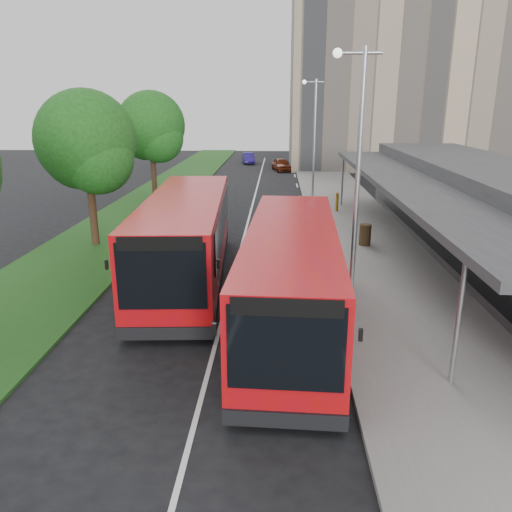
% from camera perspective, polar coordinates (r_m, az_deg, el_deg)
% --- Properties ---
extents(ground, '(120.00, 120.00, 0.00)m').
position_cam_1_polar(ground, '(15.29, -4.19, -8.33)').
color(ground, black).
rests_on(ground, ground).
extents(pavement, '(5.00, 80.00, 0.15)m').
position_cam_1_polar(pavement, '(34.60, 9.67, 6.00)').
color(pavement, slate).
rests_on(pavement, ground).
extents(grass_verge, '(5.00, 80.00, 0.10)m').
position_cam_1_polar(grass_verge, '(35.42, -11.81, 6.09)').
color(grass_verge, '#1B4516').
rests_on(grass_verge, ground).
extents(lane_centre_line, '(0.12, 70.00, 0.01)m').
position_cam_1_polar(lane_centre_line, '(29.50, -0.85, 4.21)').
color(lane_centre_line, silver).
rests_on(lane_centre_line, ground).
extents(kerb_dashes, '(0.12, 56.00, 0.01)m').
position_cam_1_polar(kerb_dashes, '(33.40, 5.24, 5.66)').
color(kerb_dashes, silver).
rests_on(kerb_dashes, ground).
extents(office_block, '(22.00, 12.00, 18.00)m').
position_cam_1_polar(office_block, '(57.11, 15.84, 18.86)').
color(office_block, tan).
rests_on(office_block, ground).
extents(station_building, '(7.70, 26.00, 4.00)m').
position_cam_1_polar(station_building, '(23.99, 24.98, 4.62)').
color(station_building, '#2D2D30').
rests_on(station_building, ground).
extents(tree_mid, '(4.52, 4.52, 7.23)m').
position_cam_1_polar(tree_mid, '(24.46, -18.78, 11.76)').
color(tree_mid, '#2F1E13').
rests_on(tree_mid, ground).
extents(tree_far, '(4.64, 4.64, 7.45)m').
position_cam_1_polar(tree_far, '(35.89, -11.89, 13.89)').
color(tree_far, '#2F1E13').
rests_on(tree_far, ground).
extents(lamp_post_near, '(1.44, 0.28, 8.00)m').
position_cam_1_polar(lamp_post_near, '(16.00, 11.33, 10.17)').
color(lamp_post_near, '#929599').
rests_on(lamp_post_near, pavement).
extents(lamp_post_far, '(1.44, 0.28, 8.00)m').
position_cam_1_polar(lamp_post_far, '(35.84, 6.58, 13.98)').
color(lamp_post_far, '#929599').
rests_on(lamp_post_far, pavement).
extents(bus_main, '(3.23, 10.95, 3.07)m').
position_cam_1_polar(bus_main, '(14.92, 4.05, -2.44)').
color(bus_main, '#AF0E09').
rests_on(bus_main, ground).
extents(bus_second, '(3.60, 11.55, 3.23)m').
position_cam_1_polar(bus_second, '(19.09, -7.95, 2.04)').
color(bus_second, '#AF0E09').
rests_on(bus_second, ground).
extents(litter_bin, '(0.61, 0.61, 0.99)m').
position_cam_1_polar(litter_bin, '(23.98, 12.36, 2.39)').
color(litter_bin, '#3D2D19').
rests_on(litter_bin, pavement).
extents(bollard, '(0.21, 0.21, 1.12)m').
position_cam_1_polar(bollard, '(31.53, 9.24, 6.13)').
color(bollard, '#FCB60D').
rests_on(bollard, pavement).
extents(car_near, '(2.25, 3.97, 1.27)m').
position_cam_1_polar(car_near, '(51.64, 2.91, 10.41)').
color(car_near, '#5C200D').
rests_on(car_near, ground).
extents(car_far, '(1.79, 3.77, 1.19)m').
position_cam_1_polar(car_far, '(58.18, -0.89, 11.13)').
color(car_far, navy).
rests_on(car_far, ground).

